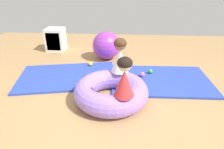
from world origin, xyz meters
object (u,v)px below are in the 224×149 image
Objects in this scene: inflatable_cushion at (111,91)px; play_ball_blue at (134,81)px; play_ball_pink at (142,74)px; child_in_red at (124,77)px; exercise_ball_large at (106,46)px; play_ball_green at (150,71)px; child_in_white at (120,56)px; storage_cube at (56,40)px; play_ball_yellow at (90,64)px.

inflatable_cushion is 17.03× the size of play_ball_blue.
play_ball_pink reaches higher than play_ball_blue.
play_ball_blue is at bearing -124.68° from play_ball_pink.
child_in_red is at bearing -61.03° from inflatable_cushion.
inflatable_cushion reaches higher than play_ball_blue.
play_ball_blue is at bearing -63.54° from exercise_ball_large.
play_ball_green is (0.69, 0.90, -0.07)m from inflatable_cushion.
storage_cube is (-1.69, 1.85, -0.31)m from child_in_white.
play_ball_blue is at bearing -41.11° from storage_cube.
inflatable_cushion is 0.58m from child_in_white.
child_in_white reaches higher than inflatable_cushion.
child_in_white is at bearing 154.99° from child_in_red.
play_ball_blue is (0.36, 0.53, -0.09)m from inflatable_cushion.
storage_cube is at bearing 138.89° from play_ball_blue.
play_ball_yellow is (-0.52, 1.19, -0.08)m from inflatable_cushion.
play_ball_yellow is at bearing 166.80° from play_ball_green.
child_in_red is 5.90× the size of play_ball_pink.
play_ball_pink is at bearing 120.94° from child_in_white.
play_ball_yellow is (-0.63, 0.81, -0.50)m from child_in_white.
exercise_ball_large is at bearing -20.36° from storage_cube.
child_in_white is at bearing 73.18° from inflatable_cushion.
child_in_red is at bearing -5.94° from child_in_white.
play_ball_pink is at bearing 55.33° from inflatable_cushion.
exercise_ball_large reaches higher than play_ball_pink.
play_ball_blue is at bearing -130.60° from play_ball_green.
child_in_white is 6.19× the size of play_ball_pink.
play_ball_blue is at bearing -36.84° from play_ball_yellow.
exercise_ball_large is (-0.42, 2.07, -0.26)m from child_in_red.
exercise_ball_large reaches higher than play_ball_yellow.
storage_cube reaches higher than play_ball_blue.
exercise_ball_large is (-0.92, 0.82, 0.23)m from play_ball_green.
child_in_white is 6.34× the size of play_ball_yellow.
play_ball_yellow is at bearing 113.50° from inflatable_cushion.
child_in_red reaches higher than exercise_ball_large.
play_ball_green is 2.63m from storage_cube.
child_in_white reaches higher than play_ball_yellow.
exercise_ball_large is 1.44m from storage_cube.
child_in_red is at bearing -101.33° from play_ball_blue.
exercise_ball_large reaches higher than inflatable_cushion.
child_in_white is 0.88× the size of exercise_ball_large.
play_ball_yellow is (-0.71, 1.53, -0.49)m from child_in_red.
play_ball_green reaches higher than play_ball_blue.
play_ball_blue is 2.59m from storage_cube.
inflatable_cushion is 0.57m from child_in_red.
play_ball_pink reaches higher than play_ball_yellow.
child_in_white reaches higher than play_ball_blue.
child_in_white is 1.14m from play_ball_yellow.
inflatable_cushion reaches higher than play_ball_pink.
inflatable_cushion is 1.77× the size of exercise_ball_large.
child_in_white reaches higher than play_ball_pink.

